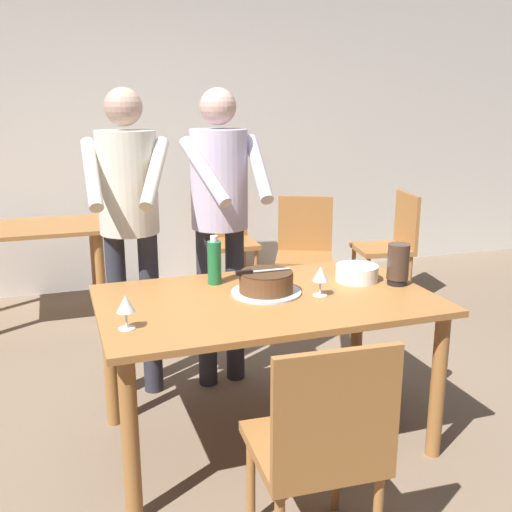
# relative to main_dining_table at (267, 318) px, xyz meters

# --- Properties ---
(ground_plane) EXTENTS (14.00, 14.00, 0.00)m
(ground_plane) POSITION_rel_main_dining_table_xyz_m (0.00, 0.00, -0.64)
(ground_plane) COLOR #7A6651
(back_wall) EXTENTS (10.00, 0.12, 2.70)m
(back_wall) POSITION_rel_main_dining_table_xyz_m (0.00, 2.85, 0.71)
(back_wall) COLOR silver
(back_wall) RESTS_ON ground_plane
(main_dining_table) EXTENTS (1.57, 0.94, 0.75)m
(main_dining_table) POSITION_rel_main_dining_table_xyz_m (0.00, 0.00, 0.00)
(main_dining_table) COLOR #9E6633
(main_dining_table) RESTS_ON ground_plane
(cake_on_platter) EXTENTS (0.34, 0.34, 0.11)m
(cake_on_platter) POSITION_rel_main_dining_table_xyz_m (0.02, 0.05, 0.16)
(cake_on_platter) COLOR silver
(cake_on_platter) RESTS_ON main_dining_table
(cake_knife) EXTENTS (0.27, 0.02, 0.02)m
(cake_knife) POSITION_rel_main_dining_table_xyz_m (-0.06, 0.05, 0.22)
(cake_knife) COLOR silver
(cake_knife) RESTS_ON cake_on_platter
(plate_stack) EXTENTS (0.22, 0.22, 0.08)m
(plate_stack) POSITION_rel_main_dining_table_xyz_m (0.53, 0.10, 0.15)
(plate_stack) COLOR white
(plate_stack) RESTS_ON main_dining_table
(wine_glass_near) EXTENTS (0.08, 0.08, 0.14)m
(wine_glass_near) POSITION_rel_main_dining_table_xyz_m (-0.68, -0.19, 0.21)
(wine_glass_near) COLOR silver
(wine_glass_near) RESTS_ON main_dining_table
(wine_glass_far) EXTENTS (0.08, 0.08, 0.14)m
(wine_glass_far) POSITION_rel_main_dining_table_xyz_m (0.25, -0.06, 0.21)
(wine_glass_far) COLOR silver
(wine_glass_far) RESTS_ON main_dining_table
(water_bottle) EXTENTS (0.07, 0.07, 0.25)m
(water_bottle) POSITION_rel_main_dining_table_xyz_m (-0.18, 0.29, 0.22)
(water_bottle) COLOR #1E6B38
(water_bottle) RESTS_ON main_dining_table
(hurricane_lamp) EXTENTS (0.11, 0.11, 0.21)m
(hurricane_lamp) POSITION_rel_main_dining_table_xyz_m (0.69, -0.02, 0.21)
(hurricane_lamp) COLOR black
(hurricane_lamp) RESTS_ON main_dining_table
(person_cutting_cake) EXTENTS (0.46, 0.57, 1.72)m
(person_cutting_cake) POSITION_rel_main_dining_table_xyz_m (-0.03, 0.68, 0.43)
(person_cutting_cake) COLOR #2D2D38
(person_cutting_cake) RESTS_ON ground_plane
(person_standing_beside) EXTENTS (0.46, 0.57, 1.72)m
(person_standing_beside) POSITION_rel_main_dining_table_xyz_m (-0.54, 0.71, 0.43)
(person_standing_beside) COLOR #2D2D38
(person_standing_beside) RESTS_ON ground_plane
(chair_near_side) EXTENTS (0.46, 0.46, 0.90)m
(chair_near_side) POSITION_rel_main_dining_table_xyz_m (-0.11, -0.85, -0.15)
(chair_near_side) COLOR #9E6633
(chair_near_side) RESTS_ON ground_plane
(background_table) EXTENTS (1.00, 0.70, 0.74)m
(background_table) POSITION_rel_main_dining_table_xyz_m (-1.06, 2.15, -0.07)
(background_table) COLOR #9E6633
(background_table) RESTS_ON ground_plane
(background_chair_0) EXTENTS (0.45, 0.45, 0.90)m
(background_chair_0) POSITION_rel_main_dining_table_xyz_m (0.51, 2.42, -0.15)
(background_chair_0) COLOR #9E6633
(background_chair_0) RESTS_ON ground_plane
(background_chair_1) EXTENTS (0.58, 0.58, 0.90)m
(background_chair_1) POSITION_rel_main_dining_table_xyz_m (0.95, 1.74, -0.15)
(background_chair_1) COLOR #9E6633
(background_chair_1) RESTS_ON ground_plane
(background_chair_2) EXTENTS (0.51, 0.51, 0.90)m
(background_chair_2) POSITION_rel_main_dining_table_xyz_m (1.75, 1.75, -0.15)
(background_chair_2) COLOR #9E6633
(background_chair_2) RESTS_ON ground_plane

